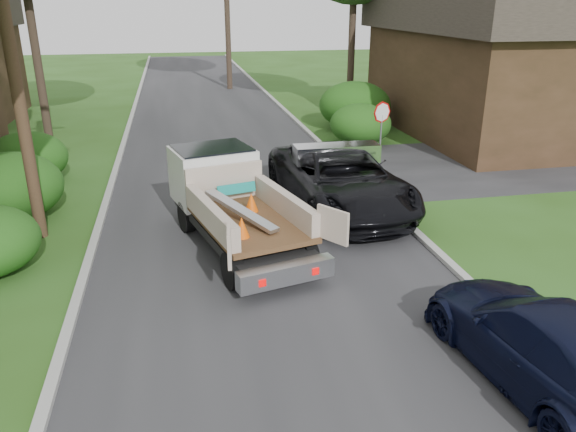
# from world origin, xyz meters

# --- Properties ---
(ground) EXTENTS (120.00, 120.00, 0.00)m
(ground) POSITION_xyz_m (0.00, 0.00, 0.00)
(ground) COLOR #284C15
(ground) RESTS_ON ground
(road) EXTENTS (8.00, 90.00, 0.02)m
(road) POSITION_xyz_m (0.00, 10.00, 0.00)
(road) COLOR #28282B
(road) RESTS_ON ground
(side_street) EXTENTS (16.00, 7.00, 0.02)m
(side_street) POSITION_xyz_m (12.00, 9.00, 0.01)
(side_street) COLOR #28282B
(side_street) RESTS_ON ground
(curb_left) EXTENTS (0.20, 90.00, 0.12)m
(curb_left) POSITION_xyz_m (-4.10, 10.00, 0.06)
(curb_left) COLOR #9E9E99
(curb_left) RESTS_ON ground
(curb_right) EXTENTS (0.20, 90.00, 0.12)m
(curb_right) POSITION_xyz_m (4.10, 10.00, 0.06)
(curb_right) COLOR #9E9E99
(curb_right) RESTS_ON ground
(stop_sign) EXTENTS (0.71, 0.32, 2.48)m
(stop_sign) POSITION_xyz_m (5.20, 9.00, 1.78)
(stop_sign) COLOR slate
(stop_sign) RESTS_ON ground
(utility_pole) EXTENTS (2.42, 1.25, 10.00)m
(utility_pole) POSITION_xyz_m (-5.48, 4.98, 5.17)
(utility_pole) COLOR #382619
(utility_pole) RESTS_ON ground
(house_right) EXTENTS (9.72, 12.96, 6.20)m
(house_right) POSITION_xyz_m (13.00, 14.00, 3.16)
(house_right) COLOR #332315
(house_right) RESTS_ON ground
(hedge_left_b) EXTENTS (2.86, 2.86, 1.87)m
(hedge_left_b) POSITION_xyz_m (-6.50, 6.50, 0.94)
(hedge_left_b) COLOR #164911
(hedge_left_b) RESTS_ON ground
(hedge_left_c) EXTENTS (2.60, 2.60, 1.70)m
(hedge_left_c) POSITION_xyz_m (-6.80, 10.00, 0.85)
(hedge_left_c) COLOR #164911
(hedge_left_c) RESTS_ON ground
(hedge_right_a) EXTENTS (2.60, 2.60, 1.70)m
(hedge_right_a) POSITION_xyz_m (5.80, 13.00, 0.85)
(hedge_right_a) COLOR #164911
(hedge_right_a) RESTS_ON ground
(hedge_right_b) EXTENTS (3.38, 3.38, 2.21)m
(hedge_right_b) POSITION_xyz_m (6.50, 16.00, 1.10)
(hedge_right_b) COLOR #164911
(hedge_right_b) RESTS_ON ground
(flatbed_truck) EXTENTS (3.64, 6.03, 2.14)m
(flatbed_truck) POSITION_xyz_m (-0.73, 4.04, 1.16)
(flatbed_truck) COLOR black
(flatbed_truck) RESTS_ON ground
(black_pickup) EXTENTS (3.47, 6.58, 1.76)m
(black_pickup) POSITION_xyz_m (2.70, 5.54, 0.88)
(black_pickup) COLOR black
(black_pickup) RESTS_ON ground
(navy_suv) EXTENTS (2.37, 4.99, 1.40)m
(navy_suv) POSITION_xyz_m (3.56, -2.91, 0.70)
(navy_suv) COLOR black
(navy_suv) RESTS_ON ground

